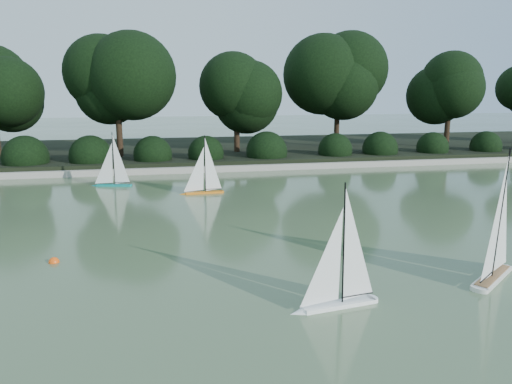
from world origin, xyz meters
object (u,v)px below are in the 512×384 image
sailboat_teal (110,177)px  sailboat_white_b (497,257)px  sailboat_orange (200,184)px  race_buoy (54,262)px  sailboat_white_a (333,288)px

sailboat_teal → sailboat_white_b: bearing=-53.8°
sailboat_orange → race_buoy: size_ratio=9.68×
sailboat_white_a → sailboat_orange: sailboat_white_a is taller
sailboat_orange → race_buoy: sailboat_orange is taller
sailboat_white_a → race_buoy: bearing=146.8°
sailboat_white_b → sailboat_orange: bearing=118.5°
sailboat_white_b → race_buoy: size_ratio=12.18×
sailboat_white_b → sailboat_teal: (-5.67, 7.74, -0.06)m
sailboat_white_b → sailboat_teal: bearing=126.2°
sailboat_orange → sailboat_teal: bearing=147.2°
sailboat_white_b → sailboat_teal: 9.59m
sailboat_white_a → sailboat_teal: (-3.16, 8.22, -0.01)m
sailboat_white_a → sailboat_teal: sailboat_white_a is taller
sailboat_white_a → sailboat_white_b: bearing=10.7°
sailboat_teal → sailboat_orange: bearing=-32.8°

